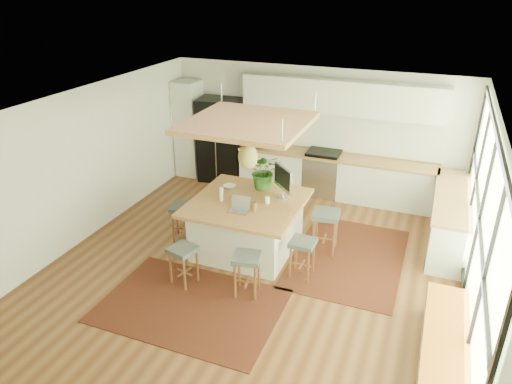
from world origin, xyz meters
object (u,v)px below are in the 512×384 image
at_px(stool_left_side, 183,222).
at_px(island_plant, 264,175).
at_px(stool_near_left, 184,264).
at_px(stool_near_right, 247,274).
at_px(monitor, 283,183).
at_px(island, 247,225).
at_px(stool_right_front, 302,257).
at_px(fridge, 221,141).
at_px(stool_right_back, 325,233).
at_px(laptop, 238,205).
at_px(microwave, 256,138).

bearing_deg(stool_left_side, island_plant, 29.77).
distance_m(stool_near_left, stool_near_right, 1.02).
bearing_deg(monitor, island, -97.96).
bearing_deg(island, stool_right_front, -22.05).
relative_size(fridge, stool_right_back, 2.51).
height_order(stool_near_left, stool_right_front, stool_right_front).
distance_m(stool_near_right, stool_right_back, 1.80).
bearing_deg(stool_left_side, stool_right_back, 12.04).
bearing_deg(laptop, monitor, 55.66).
xyz_separation_m(stool_near_left, laptop, (0.54, 0.92, 0.70)).
height_order(stool_right_back, laptop, laptop).
bearing_deg(monitor, laptop, -76.87).
height_order(laptop, island_plant, island_plant).
bearing_deg(laptop, microwave, 103.90).
xyz_separation_m(stool_near_right, stool_left_side, (-1.70, 1.09, 0.00)).
relative_size(island, stool_left_side, 2.69).
bearing_deg(island, stool_right_back, 17.81).
bearing_deg(stool_right_back, laptop, -147.18).
bearing_deg(island_plant, stool_near_left, -107.07).
relative_size(fridge, laptop, 5.58).
bearing_deg(stool_left_side, monitor, 16.32).
bearing_deg(stool_near_right, stool_left_side, 147.36).
height_order(stool_left_side, island_plant, island_plant).
xyz_separation_m(stool_left_side, monitor, (1.71, 0.50, 0.83)).
distance_m(stool_near_left, stool_right_back, 2.50).
relative_size(stool_right_front, laptop, 1.89).
relative_size(microwave, island_plant, 0.81).
bearing_deg(island, fridge, 123.26).
xyz_separation_m(stool_near_right, island_plant, (-0.42, 1.82, 0.83)).
height_order(stool_near_left, laptop, laptop).
bearing_deg(island, stool_near_right, -67.70).
bearing_deg(fridge, stool_left_side, -85.87).
xyz_separation_m(fridge, stool_near_left, (1.28, -4.06, -0.57)).
relative_size(stool_right_front, microwave, 1.20).
height_order(stool_near_right, island_plant, island_plant).
height_order(fridge, monitor, fridge).
xyz_separation_m(stool_near_right, monitor, (0.01, 1.59, 0.83)).
relative_size(stool_right_front, stool_right_back, 0.85).
bearing_deg(monitor, island_plant, -163.80).
xyz_separation_m(stool_left_side, laptop, (1.22, -0.28, 0.70)).
distance_m(stool_near_left, monitor, 2.16).
relative_size(island, island_plant, 2.78).
height_order(stool_left_side, microwave, microwave).
bearing_deg(fridge, stool_right_back, -44.54).
bearing_deg(monitor, stool_right_back, 47.10).
bearing_deg(fridge, stool_right_front, -54.99).
height_order(fridge, island_plant, fridge).
xyz_separation_m(stool_right_back, microwave, (-2.19, 2.32, 0.75)).
distance_m(stool_left_side, laptop, 1.44).
relative_size(fridge, microwave, 3.56).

